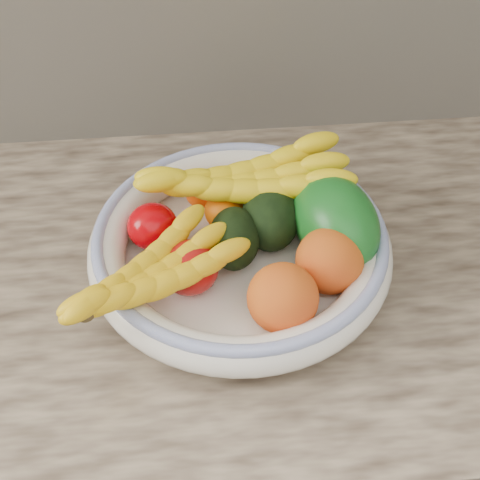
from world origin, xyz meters
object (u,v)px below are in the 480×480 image
(banana_bunch_front, at_px, (151,279))
(banana_bunch_back, at_px, (243,185))
(green_mango, at_px, (335,221))
(fruit_bowl, at_px, (240,246))

(banana_bunch_front, bearing_deg, banana_bunch_back, 12.63)
(green_mango, relative_size, banana_bunch_back, 0.51)
(green_mango, height_order, banana_bunch_front, green_mango)
(green_mango, bearing_deg, fruit_bowl, 166.04)
(fruit_bowl, height_order, banana_bunch_front, banana_bunch_front)
(green_mango, height_order, banana_bunch_back, green_mango)
(banana_bunch_back, bearing_deg, banana_bunch_front, -133.69)
(fruit_bowl, xyz_separation_m, banana_bunch_back, (0.01, 0.07, 0.04))
(banana_bunch_front, bearing_deg, fruit_bowl, -3.91)
(banana_bunch_back, bearing_deg, fruit_bowl, -103.40)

